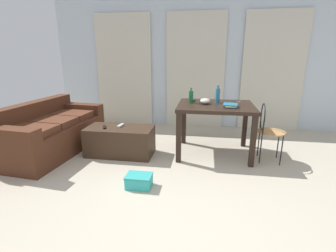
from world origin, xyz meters
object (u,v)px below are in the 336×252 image
at_px(coffee_table, 120,141).
at_px(tv_remote_on_table, 194,100).
at_px(wire_chair, 267,126).
at_px(bottle_far, 218,95).
at_px(craft_table, 215,112).
at_px(bottle_near, 191,97).
at_px(scissors, 237,102).
at_px(bowl, 205,101).
at_px(couch, 50,132).
at_px(tv_remote_secondary, 104,127).
at_px(shoebox, 139,181).
at_px(book_stack, 230,105).
at_px(tv_remote_primary, 121,125).

relative_size(coffee_table, tv_remote_on_table, 7.13).
relative_size(wire_chair, bottle_far, 3.13).
xyz_separation_m(craft_table, bottle_near, (-0.37, 0.05, 0.21)).
bearing_deg(craft_table, coffee_table, -169.62).
distance_m(tv_remote_on_table, scissors, 0.67).
bearing_deg(craft_table, bowl, 171.49).
bearing_deg(couch, tv_remote_secondary, 0.10).
xyz_separation_m(bowl, shoebox, (-0.72, -1.19, -0.74)).
relative_size(bottle_far, book_stack, 1.09).
bearing_deg(bottle_far, book_stack, -58.32).
relative_size(bottle_near, book_stack, 0.94).
relative_size(book_stack, scissors, 2.58).
bearing_deg(scissors, tv_remote_on_table, -177.35).
distance_m(coffee_table, craft_table, 1.51).
height_order(wire_chair, book_stack, wire_chair).
relative_size(bottle_near, tv_remote_on_table, 1.65).
distance_m(bottle_near, book_stack, 0.61).
relative_size(wire_chair, shoebox, 2.85).
height_order(coffee_table, tv_remote_secondary, tv_remote_secondary).
distance_m(couch, book_stack, 2.80).
height_order(bowl, scissors, bowl).
xyz_separation_m(couch, tv_remote_primary, (1.13, 0.10, 0.13)).
height_order(tv_remote_on_table, tv_remote_secondary, tv_remote_on_table).
bearing_deg(bottle_near, tv_remote_secondary, -164.36).
xyz_separation_m(scissors, shoebox, (-1.21, -1.45, -0.70)).
relative_size(bottle_far, tv_remote_secondary, 1.70).
bearing_deg(tv_remote_on_table, bowl, -53.35).
bearing_deg(wire_chair, tv_remote_on_table, 159.54).
relative_size(couch, coffee_table, 1.83).
distance_m(couch, tv_remote_primary, 1.15).
height_order(wire_chair, bottle_near, bottle_near).
bearing_deg(couch, tv_remote_on_table, 13.96).
relative_size(couch, tv_remote_on_table, 13.07).
height_order(craft_table, bottle_near, bottle_near).
bearing_deg(couch, craft_table, 6.76).
relative_size(book_stack, tv_remote_primary, 1.44).
bearing_deg(bottle_near, wire_chair, -10.55).
bearing_deg(bottle_far, shoebox, -124.92).
xyz_separation_m(coffee_table, book_stack, (1.62, 0.11, 0.58)).
height_order(craft_table, bowl, bowl).
xyz_separation_m(bottle_near, scissors, (0.70, 0.22, -0.09)).
xyz_separation_m(craft_table, tv_remote_primary, (-1.42, -0.20, -0.22)).
distance_m(wire_chair, tv_remote_secondary, 2.37).
bearing_deg(shoebox, coffee_table, 120.71).
bearing_deg(bowl, shoebox, -121.04).
xyz_separation_m(wire_chair, bottle_near, (-1.10, 0.20, 0.35)).
bearing_deg(tv_remote_secondary, book_stack, -21.60).
distance_m(bowl, scissors, 0.55).
distance_m(bottle_far, shoebox, 1.78).
bearing_deg(book_stack, couch, -176.86).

